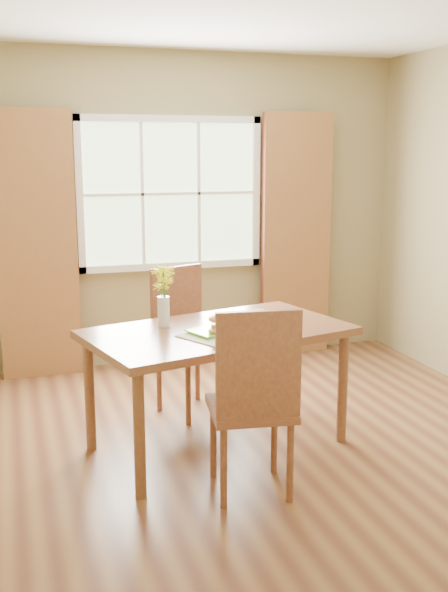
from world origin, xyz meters
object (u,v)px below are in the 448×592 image
at_px(chair_far, 185,333).
at_px(water_glass, 258,320).
at_px(dining_table, 218,341).
at_px(chair_near, 254,395).
at_px(croissant_sandwich, 219,323).
at_px(flower_vase, 163,288).

relative_size(chair_far, water_glass, 8.82).
bearing_deg(dining_table, chair_near, -105.31).
relative_size(chair_near, chair_far, 1.02).
distance_m(chair_near, water_glass, 0.73).
bearing_deg(water_glass, dining_table, 163.31).
xyz_separation_m(chair_far, croissant_sandwich, (-0.01, -0.87, 0.28)).
height_order(chair_near, water_glass, chair_near).
distance_m(chair_near, chair_far, 1.42).
xyz_separation_m(croissant_sandwich, water_glass, (0.28, 0.09, -0.02)).
xyz_separation_m(dining_table, chair_far, (-0.03, 0.70, -0.12)).
relative_size(chair_far, flower_vase, 2.66).
bearing_deg(water_glass, chair_near, -111.52).
height_order(croissant_sandwich, water_glass, croissant_sandwich).
xyz_separation_m(croissant_sandwich, flower_vase, (-0.27, 0.32, 0.17)).
distance_m(water_glass, flower_vase, 0.62).
bearing_deg(croissant_sandwich, water_glass, -17.85).
relative_size(dining_table, water_glass, 14.88).
relative_size(dining_table, flower_vase, 4.48).
distance_m(dining_table, chair_near, 0.72).
relative_size(croissant_sandwich, flower_vase, 0.49).
height_order(dining_table, chair_far, chair_far).
distance_m(chair_near, croissant_sandwich, 0.61).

